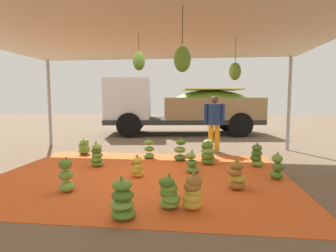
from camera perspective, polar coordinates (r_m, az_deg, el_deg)
The scene contains 20 objects.
ground_plane at distance 8.45m, azimuth -1.27°, elevation -4.86°, with size 40.00×40.00×0.00m, color brown.
tarp_orange at distance 5.56m, azimuth -5.58°, elevation -10.35°, with size 5.78×4.44×0.01m, color #E05B23.
tent_canopy at distance 5.41m, azimuth -5.92°, elevation 18.94°, with size 8.00×7.00×2.87m.
banana_bunch_0 at distance 7.11m, azimuth -4.00°, elevation -5.00°, with size 0.35×0.35×0.53m.
banana_bunch_1 at distance 6.52m, azimuth 18.08°, elevation -6.04°, with size 0.39×0.38×0.55m.
banana_bunch_2 at distance 5.44m, azimuth -6.44°, elevation -8.62°, with size 0.32×0.34×0.45m.
banana_bunch_3 at distance 4.87m, azimuth -20.51°, elevation -9.90°, with size 0.30×0.30×0.58m.
banana_bunch_4 at distance 3.91m, azimuth 0.20°, elevation -13.96°, with size 0.40×0.40×0.50m.
banana_bunch_5 at distance 3.64m, azimuth -9.47°, elevation -15.19°, with size 0.42×0.42×0.55m.
banana_bunch_6 at distance 5.65m, azimuth 21.88°, elevation -8.11°, with size 0.35×0.35×0.52m.
banana_bunch_7 at distance 4.85m, azimuth 14.14°, elevation -10.14°, with size 0.39×0.37×0.52m.
banana_bunch_8 at distance 7.94m, azimuth -17.13°, elevation -4.23°, with size 0.40×0.43×0.46m.
banana_bunch_9 at distance 7.23m, azimuth 8.22°, elevation -4.80°, with size 0.47×0.48×0.53m.
banana_bunch_10 at distance 3.90m, azimuth 5.23°, elevation -13.80°, with size 0.35×0.35×0.52m.
banana_bunch_11 at distance 6.46m, azimuth 8.34°, elevation -5.87°, with size 0.45×0.45×0.56m.
banana_bunch_12 at distance 6.81m, azimuth 2.56°, elevation -5.19°, with size 0.44×0.44×0.59m.
banana_bunch_13 at distance 5.72m, azimuth 5.01°, elevation -7.86°, with size 0.36×0.33×0.47m.
banana_bunch_14 at distance 6.40m, azimuth -14.65°, elevation -6.11°, with size 0.36×0.37×0.57m.
cargo_truck_main at distance 12.10m, azimuth 2.25°, elevation 4.22°, with size 6.91×3.37×2.40m.
worker_0 at distance 8.06m, azimuth 9.65°, elevation 1.41°, with size 0.60×0.37×1.64m.
Camera 1 is at (1.14, -5.23, 1.53)m, focal length 29.15 mm.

